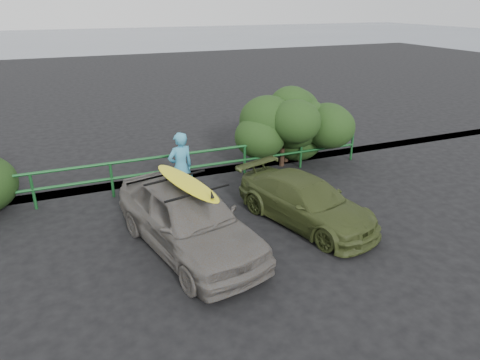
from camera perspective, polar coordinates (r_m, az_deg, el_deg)
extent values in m
plane|color=black|center=(8.43, -5.12, -14.53)|extent=(80.00, 80.00, 0.00)
plane|color=slate|center=(66.67, -21.68, 16.91)|extent=(200.00, 200.00, 0.00)
imported|color=#5F5A55|center=(9.36, -6.94, -5.05)|extent=(2.74, 4.73, 1.51)
imported|color=#38431D|center=(10.61, 8.77, -2.82)|extent=(2.65, 4.17, 1.13)
imported|color=teal|center=(11.56, -7.90, 1.66)|extent=(0.79, 0.60, 1.95)
ellipsoid|color=yellow|center=(8.99, -7.19, -0.29)|extent=(1.06, 2.54, 0.07)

